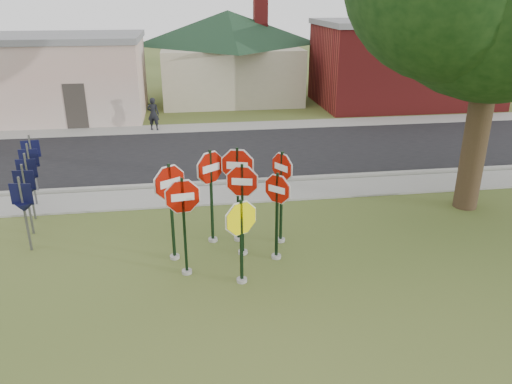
{
  "coord_description": "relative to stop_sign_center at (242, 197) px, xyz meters",
  "views": [
    {
      "loc": [
        -0.96,
        -9.56,
        6.13
      ],
      "look_at": [
        0.75,
        2.0,
        1.47
      ],
      "focal_mm": 35.0,
      "sensor_mm": 36.0,
      "label": 1
    }
  ],
  "objects": [
    {
      "name": "ground",
      "position": [
        -0.35,
        -1.52,
        -1.54
      ],
      "size": [
        120.0,
        120.0,
        0.0
      ],
      "primitive_type": "plane",
      "color": "#3D501E",
      "rests_on": "ground"
    },
    {
      "name": "sidewalk_near",
      "position": [
        -0.35,
        3.98,
        -1.51
      ],
      "size": [
        60.0,
        1.6,
        0.06
      ],
      "primitive_type": "cube",
      "color": "gray",
      "rests_on": "ground"
    },
    {
      "name": "road",
      "position": [
        -0.35,
        8.48,
        -1.52
      ],
      "size": [
        60.0,
        7.0,
        0.04
      ],
      "primitive_type": "cube",
      "color": "black",
      "rests_on": "ground"
    },
    {
      "name": "sidewalk_far",
      "position": [
        -0.35,
        12.78,
        -1.51
      ],
      "size": [
        60.0,
        1.6,
        0.06
      ],
      "primitive_type": "cube",
      "color": "gray",
      "rests_on": "ground"
    },
    {
      "name": "curb",
      "position": [
        -0.35,
        4.98,
        -1.47
      ],
      "size": [
        60.0,
        0.2,
        0.14
      ],
      "primitive_type": "cube",
      "color": "gray",
      "rests_on": "ground"
    },
    {
      "name": "stop_sign_center",
      "position": [
        0.0,
        0.0,
        0.0
      ],
      "size": [
        1.05,
        0.29,
        2.5
      ],
      "color": "gray",
      "rests_on": "ground"
    },
    {
      "name": "stop_sign_yellow",
      "position": [
        -0.19,
        -1.31,
        -0.27
      ],
      "size": [
        1.0,
        0.49,
        2.14
      ],
      "color": "gray",
      "rests_on": "ground"
    },
    {
      "name": "stop_sign_left",
      "position": [
        -1.42,
        -0.75,
        0.01
      ],
      "size": [
        1.1,
        0.24,
        2.5
      ],
      "color": "gray",
      "rests_on": "ground"
    },
    {
      "name": "stop_sign_right",
      "position": [
        0.79,
        -0.34,
        -0.13
      ],
      "size": [
        0.72,
        0.71,
        2.34
      ],
      "color": "gray",
      "rests_on": "ground"
    },
    {
      "name": "stop_sign_back_right",
      "position": [
        -0.02,
        0.77,
        0.16
      ],
      "size": [
        1.13,
        0.34,
        2.69
      ],
      "color": "gray",
      "rests_on": "ground"
    },
    {
      "name": "stop_sign_back_left",
      "position": [
        -0.7,
        0.81,
        0.12
      ],
      "size": [
        0.95,
        0.72,
        2.65
      ],
      "color": "gray",
      "rests_on": "ground"
    },
    {
      "name": "stop_sign_far_right",
      "position": [
        1.07,
        0.52,
        0.05
      ],
      "size": [
        0.54,
        0.88,
        2.59
      ],
      "color": "gray",
      "rests_on": "ground"
    },
    {
      "name": "stop_sign_far_left",
      "position": [
        -1.71,
        0.01,
        0.09
      ],
      "size": [
        0.98,
        0.66,
        2.6
      ],
      "color": "gray",
      "rests_on": "ground"
    },
    {
      "name": "route_sign_row",
      "position": [
        -5.75,
        2.98,
        -0.32
      ],
      "size": [
        1.43,
        4.63,
        2.0
      ],
      "color": "#59595E",
      "rests_on": "ground"
    },
    {
      "name": "building_stucco",
      "position": [
        -9.34,
        16.48,
        0.61
      ],
      "size": [
        12.2,
        6.2,
        4.2
      ],
      "color": "beige",
      "rests_on": "ground"
    },
    {
      "name": "building_house",
      "position": [
        1.66,
        20.48,
        2.1
      ],
      "size": [
        11.6,
        11.6,
        6.2
      ],
      "color": "#B7AD91",
      "rests_on": "ground"
    },
    {
      "name": "building_brick",
      "position": [
        11.65,
        16.98,
        0.86
      ],
      "size": [
        10.2,
        6.2,
        4.75
      ],
      "color": "maroon",
      "rests_on": "ground"
    },
    {
      "name": "bg_tree_right",
      "position": [
        21.65,
        24.48,
        4.04
      ],
      "size": [
        5.6,
        5.6,
        8.4
      ],
      "color": "black",
      "rests_on": "ground"
    },
    {
      "name": "pedestrian",
      "position": [
        -2.7,
        12.65,
        -0.71
      ],
      "size": [
        0.63,
        0.49,
        1.54
      ],
      "primitive_type": "imported",
      "rotation": [
        0.0,
        0.0,
        2.92
      ],
      "color": "black",
      "rests_on": "sidewalk_far"
    }
  ]
}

